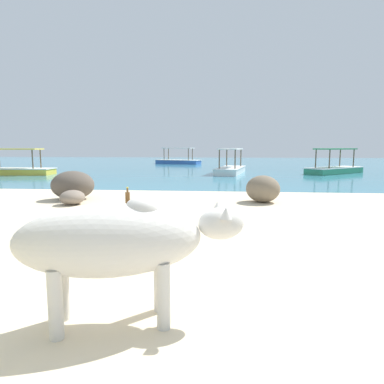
{
  "coord_description": "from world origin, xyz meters",
  "views": [
    {
      "loc": [
        0.49,
        -3.26,
        1.39
      ],
      "look_at": [
        -0.11,
        3.0,
        0.55
      ],
      "focal_mm": 31.72,
      "sensor_mm": 36.0,
      "label": 1
    }
  ],
  "objects": [
    {
      "name": "shore_rock_small",
      "position": [
        1.44,
        5.08,
        0.37
      ],
      "size": [
        1.14,
        1.12,
        0.66
      ],
      "primitive_type": "ellipsoid",
      "rotation": [
        0.0,
        0.0,
        2.48
      ],
      "color": "#756651",
      "rests_on": "sand_beach"
    },
    {
      "name": "shore_rock_large",
      "position": [
        -3.06,
        4.31,
        0.21
      ],
      "size": [
        0.64,
        0.69,
        0.34
      ],
      "primitive_type": "ellipsoid",
      "rotation": [
        0.0,
        0.0,
        1.43
      ],
      "color": "gray",
      "rests_on": "sand_beach"
    },
    {
      "name": "boat_white",
      "position": [
        0.82,
        14.33,
        0.29
      ],
      "size": [
        1.77,
        3.82,
        1.29
      ],
      "rotation": [
        0.0,
        0.0,
        4.54
      ],
      "color": "white",
      "rests_on": "water_surface"
    },
    {
      "name": "boat_green",
      "position": [
        6.18,
        14.9,
        0.29
      ],
      "size": [
        3.54,
        3.26,
        1.29
      ],
      "rotation": [
        0.0,
        0.0,
        0.71
      ],
      "color": "#338E66",
      "rests_on": "water_surface"
    },
    {
      "name": "sand_beach",
      "position": [
        0.0,
        0.0,
        0.02
      ],
      "size": [
        18.0,
        14.0,
        0.04
      ],
      "primitive_type": "cube",
      "color": "beige",
      "rests_on": "ground"
    },
    {
      "name": "boat_yellow",
      "position": [
        -9.8,
        12.66,
        0.29
      ],
      "size": [
        3.71,
        1.29,
        1.29
      ],
      "rotation": [
        0.0,
        0.0,
        0.04
      ],
      "color": "gold",
      "rests_on": "water_surface"
    },
    {
      "name": "shore_rock_medium",
      "position": [
        -3.39,
        5.09,
        0.41
      ],
      "size": [
        1.3,
        1.19,
        0.73
      ],
      "primitive_type": "ellipsoid",
      "rotation": [
        0.0,
        0.0,
        0.32
      ],
      "color": "brown",
      "rests_on": "sand_beach"
    },
    {
      "name": "boat_blue",
      "position": [
        -3.22,
        23.99,
        0.29
      ],
      "size": [
        3.85,
        2.24,
        1.29
      ],
      "rotation": [
        0.0,
        0.0,
        2.83
      ],
      "color": "#3866B7",
      "rests_on": "water_surface"
    },
    {
      "name": "low_bench_table",
      "position": [
        -1.04,
        1.59,
        0.43
      ],
      "size": [
        0.82,
        0.56,
        0.47
      ],
      "rotation": [
        0.0,
        0.0,
        -0.17
      ],
      "color": "brown",
      "rests_on": "sand_beach"
    },
    {
      "name": "bottle",
      "position": [
        -0.93,
        1.59,
        0.62
      ],
      "size": [
        0.07,
        0.07,
        0.3
      ],
      "color": "brown",
      "rests_on": "low_bench_table"
    },
    {
      "name": "cow",
      "position": [
        -0.31,
        -0.86,
        0.69
      ],
      "size": [
        1.77,
        0.88,
        0.99
      ],
      "rotation": [
        0.0,
        0.0,
        0.28
      ],
      "color": "beige",
      "rests_on": "sand_beach"
    },
    {
      "name": "water_surface",
      "position": [
        0.0,
        22.0,
        0.0
      ],
      "size": [
        60.0,
        36.0,
        0.03
      ],
      "primitive_type": "cube",
      "color": "teal",
      "rests_on": "ground"
    }
  ]
}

